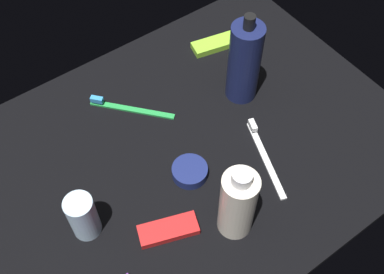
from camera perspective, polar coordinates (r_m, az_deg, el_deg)
The scene contains 9 objects.
ground_plane at distance 93.90cm, azimuth 0.00°, elevation -1.27°, with size 84.00×64.00×1.20cm, color black.
lotion_bottle at distance 95.50cm, azimuth 6.30°, elevation 8.93°, with size 6.54×6.54×20.87cm.
bodywash_bottle at distance 78.53cm, azimuth 5.50°, elevation -7.95°, with size 6.09×6.09×17.12cm.
deodorant_stick at distance 82.49cm, azimuth -12.98°, elevation -9.28°, with size 4.90×4.90×9.64cm, color silver.
toothbrush_white at distance 92.71cm, azimuth 8.63°, elevation -1.97°, with size 7.12×17.37×2.10cm.
toothbrush_green at distance 99.28cm, azimuth -7.84°, elevation 3.53°, with size 12.87×14.24×2.10cm.
snack_bar_lime at distance 110.89cm, azimuth 2.74°, elevation 11.08°, with size 10.40×4.00×1.50cm, color #8CD133.
snack_bar_red at distance 83.99cm, azimuth -2.87°, elevation -11.07°, with size 10.40×4.00×1.50cm, color red.
cream_tin_left at distance 88.99cm, azimuth -0.27°, elevation -4.16°, with size 6.78×6.78×2.13cm, color navy.
Camera 1 is at (-30.61, -42.49, 77.34)cm, focal length 44.38 mm.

